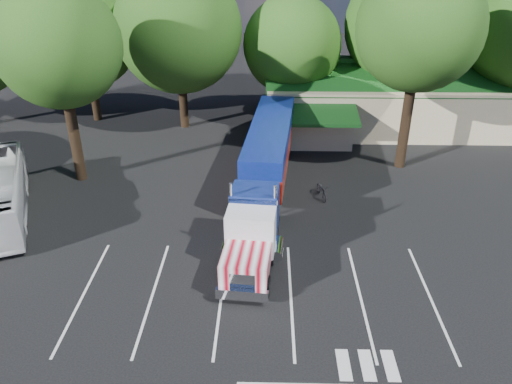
{
  "coord_description": "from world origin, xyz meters",
  "views": [
    {
      "loc": [
        2.01,
        -24.05,
        14.98
      ],
      "look_at": [
        1.45,
        0.5,
        2.0
      ],
      "focal_mm": 35.0,
      "sensor_mm": 36.0,
      "label": 1
    }
  ],
  "objects_px": {
    "semi_truck": "(266,162)",
    "tour_bus": "(0,193)",
    "silver_sedan": "(317,128)",
    "bicycle": "(322,190)",
    "woman": "(259,216)"
  },
  "relations": [
    {
      "from": "bicycle",
      "to": "silver_sedan",
      "type": "height_order",
      "value": "silver_sedan"
    },
    {
      "from": "woman",
      "to": "bicycle",
      "type": "distance_m",
      "value": 5.38
    },
    {
      "from": "bicycle",
      "to": "silver_sedan",
      "type": "distance_m",
      "value": 10.33
    },
    {
      "from": "tour_bus",
      "to": "silver_sedan",
      "type": "height_order",
      "value": "tour_bus"
    },
    {
      "from": "semi_truck",
      "to": "tour_bus",
      "type": "xyz_separation_m",
      "value": [
        -15.4,
        -2.75,
        -0.84
      ]
    },
    {
      "from": "bicycle",
      "to": "silver_sedan",
      "type": "relative_size",
      "value": 0.42
    },
    {
      "from": "semi_truck",
      "to": "woman",
      "type": "height_order",
      "value": "semi_truck"
    },
    {
      "from": "semi_truck",
      "to": "bicycle",
      "type": "relative_size",
      "value": 10.34
    },
    {
      "from": "tour_bus",
      "to": "silver_sedan",
      "type": "relative_size",
      "value": 2.33
    },
    {
      "from": "woman",
      "to": "bicycle",
      "type": "xyz_separation_m",
      "value": [
        3.9,
        3.69,
        -0.25
      ]
    },
    {
      "from": "woman",
      "to": "tour_bus",
      "type": "bearing_deg",
      "value": 62.5
    },
    {
      "from": "bicycle",
      "to": "semi_truck",
      "type": "bearing_deg",
      "value": 165.9
    },
    {
      "from": "bicycle",
      "to": "silver_sedan",
      "type": "bearing_deg",
      "value": 75.32
    },
    {
      "from": "semi_truck",
      "to": "woman",
      "type": "bearing_deg",
      "value": -90.32
    },
    {
      "from": "bicycle",
      "to": "tour_bus",
      "type": "xyz_separation_m",
      "value": [
        -18.91,
        -2.6,
        0.97
      ]
    }
  ]
}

